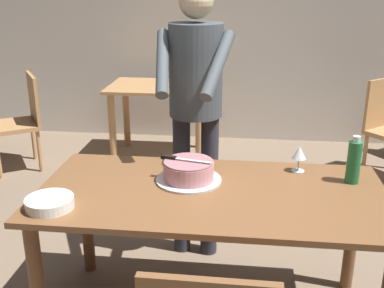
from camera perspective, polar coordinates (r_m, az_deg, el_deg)
The scene contains 10 objects.
back_wall at distance 5.21m, azimuth 5.20°, elevation 15.18°, with size 10.00×0.12×2.70m, color silver.
main_dining_table at distance 2.36m, azimuth 2.38°, elevation -8.06°, with size 1.72×0.85×0.75m.
cake_on_platter at distance 2.40m, azimuth -0.41°, elevation -3.41°, with size 0.34×0.34×0.11m.
cake_knife at distance 2.40m, azimuth -2.03°, elevation -1.76°, with size 0.27×0.08×0.02m.
plate_stack at distance 2.24m, azimuth -16.99°, elevation -6.89°, with size 0.22×0.22×0.05m.
wine_glass_near at distance 2.57m, azimuth 12.97°, elevation -1.13°, with size 0.08×0.08×0.14m.
water_bottle at distance 2.50m, azimuth 19.15°, elevation -2.02°, with size 0.07×0.07×0.25m.
person_cutting_cake at distance 2.82m, azimuth 0.42°, elevation 5.94°, with size 0.47×0.56×1.72m.
background_table at distance 4.72m, azimuth -3.94°, elevation 5.24°, with size 1.00×0.70×0.74m.
background_chair_0 at distance 4.70m, azimuth -20.10°, elevation 2.96°, with size 0.61×0.61×0.90m.
Camera 1 is at (0.14, -2.09, 1.74)m, focal length 43.68 mm.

